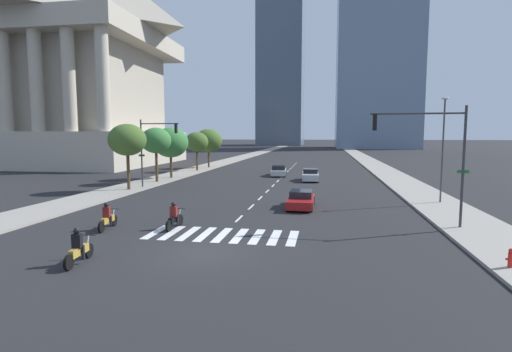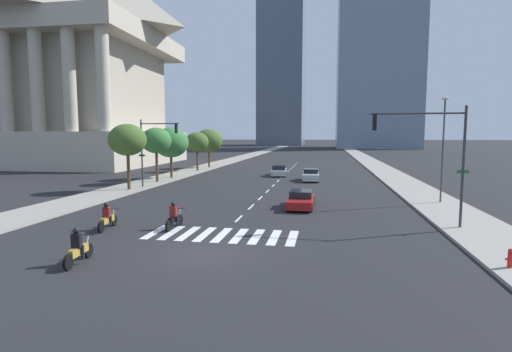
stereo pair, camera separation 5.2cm
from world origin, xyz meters
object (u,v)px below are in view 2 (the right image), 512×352
(street_tree_third, at_px, (171,143))
(street_tree_nearest, at_px, (127,140))
(traffic_signal_near, at_px, (429,144))
(sedan_red_1, at_px, (301,200))
(street_lamp_east, at_px, (443,142))
(traffic_signal_far, at_px, (154,142))
(motorcycle_trailing, at_px, (174,218))
(fire_hydrant, at_px, (511,258))
(street_tree_fourth, at_px, (197,142))
(street_tree_second, at_px, (156,141))
(sedan_silver_0, at_px, (311,175))
(street_tree_fifth, at_px, (209,141))
(motorcycle_third, at_px, (78,249))
(motorcycle_lead, at_px, (107,219))
(sedan_silver_2, at_px, (279,171))

(street_tree_third, bearing_deg, street_tree_nearest, -90.00)
(traffic_signal_near, relative_size, street_tree_nearest, 1.09)
(sedan_red_1, relative_size, street_lamp_east, 0.56)
(traffic_signal_near, xyz_separation_m, traffic_signal_far, (-21.34, 12.54, -0.14))
(motorcycle_trailing, xyz_separation_m, fire_hydrant, (14.97, -4.26, -0.07))
(fire_hydrant, height_order, street_tree_fourth, street_tree_fourth)
(street_tree_nearest, relative_size, street_tree_second, 1.04)
(traffic_signal_far, relative_size, street_lamp_east, 0.83)
(motorcycle_trailing, distance_m, street_tree_third, 25.22)
(sedan_silver_0, height_order, street_tree_nearest, street_tree_nearest)
(sedan_red_1, distance_m, traffic_signal_far, 16.54)
(street_tree_nearest, height_order, street_tree_fifth, street_tree_nearest)
(motorcycle_third, distance_m, street_tree_fourth, 39.76)
(street_tree_third, bearing_deg, motorcycle_lead, -75.85)
(traffic_signal_far, relative_size, street_tree_second, 1.12)
(traffic_signal_far, relative_size, street_tree_third, 1.10)
(motorcycle_lead, distance_m, traffic_signal_near, 17.78)
(motorcycle_third, height_order, street_lamp_east, street_lamp_east)
(sedan_red_1, height_order, traffic_signal_far, traffic_signal_far)
(street_lamp_east, xyz_separation_m, street_tree_third, (-25.99, 12.45, -0.37))
(fire_hydrant, bearing_deg, street_lamp_east, 84.24)
(sedan_silver_0, bearing_deg, sedan_silver_2, -142.38)
(street_tree_third, bearing_deg, motorcycle_third, -74.74)
(sedan_silver_0, xyz_separation_m, street_tree_third, (-15.97, -0.82, 3.59))
(sedan_silver_2, relative_size, fire_hydrant, 6.57)
(motorcycle_lead, xyz_separation_m, sedan_red_1, (9.93, 8.24, -0.03))
(traffic_signal_near, distance_m, street_tree_fourth, 37.93)
(street_tree_nearest, bearing_deg, traffic_signal_near, -24.73)
(motorcycle_trailing, distance_m, street_lamp_east, 20.00)
(fire_hydrant, distance_m, street_tree_third, 36.88)
(sedan_red_1, distance_m, street_tree_third, 22.62)
(motorcycle_third, bearing_deg, motorcycle_lead, 14.08)
(sedan_red_1, bearing_deg, sedan_silver_2, -168.27)
(motorcycle_third, bearing_deg, street_tree_third, 9.40)
(motorcycle_lead, height_order, sedan_silver_0, motorcycle_lead)
(sedan_red_1, bearing_deg, street_tree_third, -133.52)
(motorcycle_lead, xyz_separation_m, street_tree_second, (-6.02, 19.89, 3.89))
(street_lamp_east, relative_size, street_tree_fourth, 1.43)
(sedan_silver_0, relative_size, sedan_silver_2, 0.93)
(motorcycle_trailing, bearing_deg, street_tree_fifth, 16.78)
(sedan_silver_2, relative_size, street_tree_fourth, 0.89)
(traffic_signal_far, xyz_separation_m, street_tree_second, (-1.71, 4.18, 0.02))
(street_tree_fourth, xyz_separation_m, street_tree_fifth, (-0.00, 5.57, 0.09))
(sedan_silver_2, distance_m, street_lamp_east, 23.26)
(street_tree_third, bearing_deg, sedan_red_1, -44.43)
(street_tree_nearest, bearing_deg, fire_hydrant, -35.16)
(motorcycle_lead, bearing_deg, street_tree_fifth, 2.73)
(street_tree_second, bearing_deg, street_tree_fifth, 90.00)
(street_tree_second, bearing_deg, sedan_red_1, -36.16)
(fire_hydrant, distance_m, street_lamp_east, 15.49)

